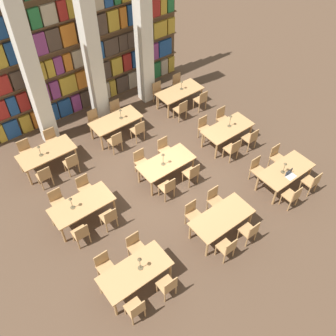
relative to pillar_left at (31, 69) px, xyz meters
The scene contains 59 objects.
ground_plane 5.45m from the pillar_left, 61.66° to the right, with size 40.00×40.00×0.00m, color #4C3828.
bookshelf_bank 2.42m from the pillar_left, 25.35° to the left, with size 8.82×0.35×5.50m.
pillar_left is the anchor object (origin of this frame).
pillar_center 2.16m from the pillar_left, ahead, with size 0.51×0.51×6.00m.
pillar_right 4.32m from the pillar_left, ahead, with size 0.51×0.51×6.00m.
reading_table_0 7.11m from the pillar_left, 96.26° to the right, with size 1.86×0.89×0.72m.
chair_0 7.91m from the pillar_left, 99.36° to the right, with size 0.42×0.40×0.88m.
chair_1 6.57m from the pillar_left, 101.59° to the right, with size 0.42×0.40×0.88m.
chair_2 7.82m from the pillar_left, 91.88° to the right, with size 0.42×0.40×0.88m.
chair_3 6.46m from the pillar_left, 92.34° to the right, with size 0.42×0.40×0.88m.
desk_lamp_0 6.99m from the pillar_left, 94.92° to the right, with size 0.14×0.14×0.49m.
reading_table_1 7.50m from the pillar_left, 72.34° to the right, with size 1.86×0.89×0.72m.
chair_4 8.11m from the pillar_left, 77.19° to the right, with size 0.42×0.40×0.88m.
chair_5 6.78m from the pillar_left, 74.25° to the right, with size 0.42×0.40×0.88m.
chair_6 8.33m from the pillar_left, 71.04° to the right, with size 0.42×0.40×0.88m.
chair_7 7.05m from the pillar_left, 66.92° to the right, with size 0.42×0.40×0.88m.
reading_table_2 8.70m from the pillar_left, 52.91° to the right, with size 1.86×0.89×0.72m.
chair_8 9.05m from the pillar_left, 58.47° to the right, with size 0.42×0.40×0.88m.
chair_9 7.90m from the pillar_left, 52.64° to the right, with size 0.42×0.40×0.88m.
chair_10 9.56m from the pillar_left, 53.45° to the right, with size 0.42×0.40×0.88m.
chair_11 8.48m from the pillar_left, 47.30° to the right, with size 0.42×0.40×0.88m.
desk_lamp_1 8.51m from the pillar_left, 53.86° to the right, with size 0.14×0.14×0.43m.
laptop 8.79m from the pillar_left, 54.57° to the right, with size 0.32×0.22×0.21m.
reading_table_3 4.66m from the pillar_left, 101.07° to the right, with size 1.86×0.89×0.72m.
chair_12 5.45m from the pillar_left, 104.70° to the right, with size 0.42×0.40×0.88m.
chair_13 4.27m from the pillar_left, 110.85° to the right, with size 0.42×0.40×0.88m.
chair_14 5.32m from the pillar_left, 93.78° to the right, with size 0.42×0.40×0.88m.
chair_15 4.10m from the pillar_left, 95.47° to the right, with size 0.42×0.40×0.88m.
desk_lamp_2 4.50m from the pillar_left, 104.80° to the right, with size 0.14×0.14×0.45m.
reading_table_4 5.22m from the pillar_left, 61.27° to the right, with size 1.86×0.89×0.72m.
chair_16 5.70m from the pillar_left, 70.11° to the right, with size 0.42×0.40×0.88m.
chair_17 4.54m from the pillar_left, 62.58° to the right, with size 0.42×0.40×0.88m.
chair_18 6.07m from the pillar_left, 60.46° to the right, with size 0.42×0.40×0.88m.
chair_19 5.00m from the pillar_left, 50.91° to the right, with size 0.42×0.40×0.88m.
desk_lamp_3 5.01m from the pillar_left, 62.91° to the right, with size 0.14×0.14×0.48m.
reading_table_5 6.87m from the pillar_left, 38.98° to the right, with size 1.86×0.89×0.72m.
chair_20 7.08m from the pillar_left, 46.35° to the right, with size 0.42×0.40×0.88m.
chair_21 6.19m from the pillar_left, 36.11° to the right, with size 0.42×0.40×0.88m.
chair_22 7.69m from the pillar_left, 41.21° to the right, with size 0.42×0.40×0.88m.
chair_23 6.88m from the pillar_left, 31.36° to the right, with size 0.42×0.40×0.88m.
desk_lamp_4 6.79m from the pillar_left, 38.23° to the right, with size 0.14×0.14×0.49m.
reading_table_6 2.76m from the pillar_left, 116.79° to the right, with size 1.86×0.89×0.72m.
chair_24 3.40m from the pillar_left, 118.88° to the right, with size 0.42×0.40×0.88m.
chair_25 2.81m from the pillar_left, 153.64° to the right, with size 0.42×0.40×0.88m.
chair_26 3.22m from the pillar_left, 94.10° to the right, with size 0.42×0.40×0.88m.
chair_27 2.58m from the pillar_left, 104.71° to the right, with size 0.42×0.40×0.88m.
desk_lamp_5 2.53m from the pillar_left, 122.44° to the right, with size 0.14×0.14×0.43m.
reading_table_7 3.39m from the pillar_left, 30.99° to the right, with size 1.86×0.89×0.72m.
chair_28 3.58m from the pillar_left, 51.21° to the right, with size 0.42×0.40×0.88m.
chair_29 3.03m from the pillar_left, 18.28° to the right, with size 0.42×0.40×0.88m.
chair_30 4.10m from the pillar_left, 37.69° to the right, with size 0.42×0.40×0.88m.
chair_31 3.63m from the pillar_left, 11.59° to the right, with size 0.42×0.40×0.88m.
desk_lamp_6 3.31m from the pillar_left, 29.30° to the right, with size 0.14×0.14×0.41m.
reading_table_8 5.73m from the pillar_left, 13.90° to the right, with size 1.86×0.89×0.72m.
chair_32 5.57m from the pillar_left, 23.50° to the right, with size 0.42×0.40×0.88m.
chair_33 5.24m from the pillar_left, ahead, with size 0.42×0.40×0.88m.
chair_34 6.44m from the pillar_left, 19.55° to the right, with size 0.42×0.40×0.88m.
chair_35 6.15m from the pillar_left, ahead, with size 0.42×0.40×0.88m.
desk_lamp_7 5.70m from the pillar_left, 13.06° to the right, with size 0.14×0.14×0.39m.
Camera 1 is at (-5.05, -6.84, 9.33)m, focal length 40.00 mm.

